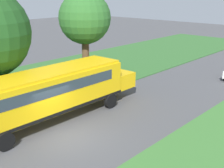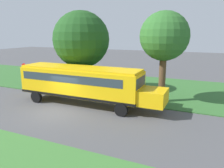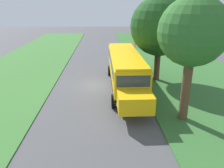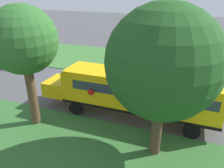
# 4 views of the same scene
# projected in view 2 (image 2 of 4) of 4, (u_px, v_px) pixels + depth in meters

# --- Properties ---
(ground_plane) EXTENTS (120.00, 120.00, 0.00)m
(ground_plane) POSITION_uv_depth(u_px,v_px,m) (56.00, 112.00, 16.64)
(ground_plane) COLOR #4C4C4F
(grass_verge) EXTENTS (12.00, 80.00, 0.08)m
(grass_verge) POSITION_uv_depth(u_px,v_px,m) (110.00, 84.00, 25.53)
(grass_verge) COLOR #33662D
(grass_verge) RESTS_ON ground
(school_bus) EXTENTS (2.85, 12.42, 3.16)m
(school_bus) POSITION_uv_depth(u_px,v_px,m) (83.00, 82.00, 18.07)
(school_bus) COLOR yellow
(school_bus) RESTS_ON ground
(oak_tree_beside_bus) EXTENTS (5.47, 5.47, 7.99)m
(oak_tree_beside_bus) POSITION_uv_depth(u_px,v_px,m) (80.00, 39.00, 21.04)
(oak_tree_beside_bus) COLOR #4C3826
(oak_tree_beside_bus) RESTS_ON ground
(oak_tree_roadside_mid) EXTENTS (4.03, 4.03, 7.66)m
(oak_tree_roadside_mid) POSITION_uv_depth(u_px,v_px,m) (165.00, 37.00, 17.73)
(oak_tree_roadside_mid) COLOR brown
(oak_tree_roadside_mid) RESTS_ON ground
(stop_sign) EXTENTS (0.08, 0.68, 2.74)m
(stop_sign) POSITION_uv_depth(u_px,v_px,m) (25.00, 73.00, 23.34)
(stop_sign) COLOR gray
(stop_sign) RESTS_ON ground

